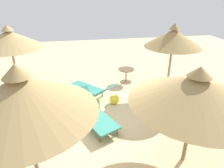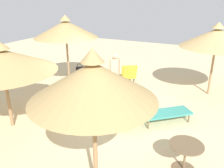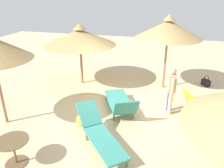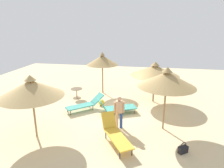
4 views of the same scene
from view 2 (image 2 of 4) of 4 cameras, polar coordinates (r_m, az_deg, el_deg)
The scene contains 12 objects.
ground at distance 7.63m, azimuth -3.21°, elevation -7.07°, with size 24.00×24.00×0.10m, color beige.
parasol_umbrella_far_right at distance 9.07m, azimuth 24.32°, elevation 10.31°, with size 2.54×2.54×2.68m.
parasol_umbrella_near_left at distance 6.73m, azimuth -25.50°, elevation 5.27°, with size 2.86×2.86×2.46m.
parasol_umbrella_near_right at distance 9.28m, azimuth -11.28°, elevation 13.10°, with size 2.46×2.46×2.85m.
parasol_umbrella_center at distance 3.67m, azimuth -4.67°, elevation 0.67°, with size 2.10×2.10×2.80m.
lounge_chair_far_left at distance 6.91m, azimuth 10.62°, elevation -6.80°, with size 1.82×1.97×0.78m.
lounge_chair_back at distance 7.59m, azimuth -1.38°, elevation -3.77°, with size 1.48×2.12×0.86m.
lounge_chair_front at distance 10.03m, azimuth 3.60°, elevation 2.92°, with size 2.00×1.55×0.99m.
person_standing_edge at distance 8.83m, azimuth 0.79°, elevation 3.36°, with size 0.28×0.47×1.52m.
handbag at distance 11.45m, azimuth -7.93°, elevation 3.58°, with size 0.36×0.40×0.44m.
side_table_round at distance 5.32m, azimuth 17.58°, elevation -15.71°, with size 0.72×0.72×0.64m.
beach_ball at distance 6.56m, azimuth 2.64°, elevation -9.79°, with size 0.36×0.36×0.36m, color yellow.
Camera 2 is at (5.86, 3.32, 3.54)m, focal length 37.27 mm.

